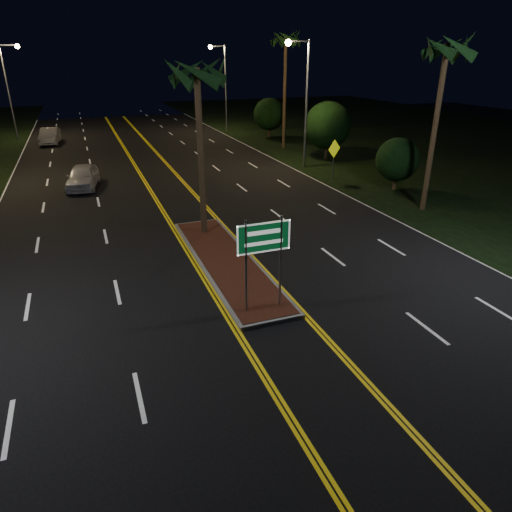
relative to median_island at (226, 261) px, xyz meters
name	(u,v)px	position (x,y,z in m)	size (l,w,h in m)	color
ground	(299,358)	(0.00, -7.00, -0.08)	(120.00, 120.00, 0.00)	black
grass_right	(466,145)	(30.00, 18.00, -0.08)	(40.00, 110.00, 0.01)	black
median_island	(226,261)	(0.00, 0.00, 0.00)	(2.25, 10.25, 0.17)	gray
highway_sign	(264,246)	(0.00, -4.20, 2.32)	(1.80, 0.08, 3.20)	gray
streetlight_left_far	(10,81)	(-10.61, 37.00, 5.57)	(1.91, 0.44, 9.00)	gray
streetlight_right_mid	(302,90)	(10.61, 15.00, 5.57)	(1.91, 0.44, 9.00)	gray
streetlight_right_far	(222,78)	(10.61, 35.00, 5.57)	(1.91, 0.44, 9.00)	gray
palm_median	(197,73)	(0.00, 3.50, 7.19)	(2.40, 2.40, 8.30)	#382819
palm_right_near	(447,50)	(12.50, 3.00, 8.13)	(2.40, 2.40, 9.30)	#382819
palm_right_far	(286,40)	(12.80, 23.00, 9.06)	(2.40, 2.40, 10.30)	#382819
shrub_near	(397,160)	(13.50, 7.00, 1.86)	(2.70, 2.70, 3.30)	#382819
shrub_mid	(328,125)	(14.00, 17.00, 2.64)	(3.78, 3.78, 4.62)	#382819
shrub_far	(269,114)	(13.80, 29.00, 2.25)	(3.24, 3.24, 3.96)	#382819
car_near	(82,175)	(-5.17, 14.62, 0.78)	(2.22, 5.17, 1.72)	#BBBBC1
car_far	(50,135)	(-7.71, 32.94, 0.78)	(2.22, 5.19, 1.73)	#A0A0A9
warning_sign	(334,154)	(10.80, 10.23, 1.79)	(1.12, 0.47, 2.84)	gray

